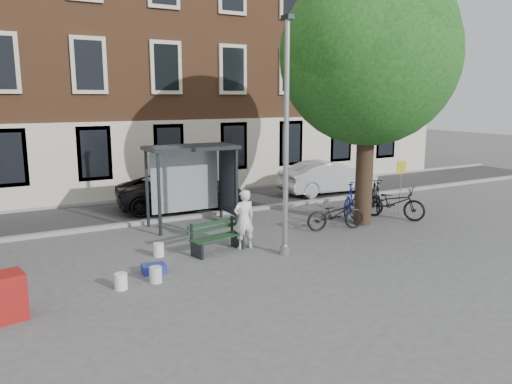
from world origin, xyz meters
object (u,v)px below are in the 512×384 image
Objects in this scene: bus_shelter at (202,166)px; bench at (216,238)px; painter at (244,219)px; notice_sign at (401,176)px; bike_a at (336,214)px; car_dark at (182,191)px; bike_d at (376,196)px; car_silver at (329,177)px; bike_b at (353,199)px; lamppost at (286,150)px; bike_c at (394,202)px.

bench is (-0.89, -3.02, -1.54)m from bus_shelter.
notice_sign reaches higher than painter.
car_dark is at bearing 43.07° from bike_a.
bike_a is at bearing -39.44° from bus_shelter.
notice_sign is (7.58, 0.83, 1.01)m from bench.
bike_d is (2.86, 1.29, 0.08)m from bike_a.
bench is 0.38× the size of car_silver.
bus_shelter reaches higher than car_silver.
bike_a is at bearing 94.37° from bike_b.
bench is at bearing -156.07° from notice_sign.
bike_d is at bearing -13.31° from bus_shelter.
painter is at bearing 76.03° from bike_b.
car_silver is (6.28, 6.30, -2.07)m from lamppost.
lamppost is 2.30m from painter.
bike_b is at bearing -159.00° from painter.
car_dark reaches higher than bike_d.
lamppost is at bearing 166.74° from bike_c.
bike_b is at bearing 172.59° from notice_sign.
car_dark is at bearing 66.30° from bench.
bike_b is at bearing 34.33° from bike_d.
bike_c is (5.41, 1.54, -2.21)m from lamppost.
bus_shelter is 1.72× the size of bench.
painter is 5.67m from car_dark.
painter is at bearing 48.65° from bike_d.
painter is at bearing -91.71° from bus_shelter.
bench is 6.93m from bike_c.
car_silver is at bearing 105.15° from notice_sign.
bus_shelter is at bearing 111.82° from car_silver.
bike_b is (5.25, 1.63, -0.24)m from painter.
bike_a is at bearing -152.54° from notice_sign.
bike_b reaches higher than bench.
car_dark is at bearing 91.08° from car_silver.
notice_sign reaches higher than car_dark.
notice_sign is (6.08, 1.91, -1.40)m from lamppost.
painter is (-0.70, 1.00, -1.95)m from lamppost.
bike_a is at bearing 58.46° from bike_d.
car_silver reaches higher than bike_a.
notice_sign is at bearing -168.56° from painter.
bike_c is at bearing -23.08° from bus_shelter.
bus_shelter is 6.68m from bike_c.
lamppost is 9.13m from car_silver.
bench is 0.84× the size of bike_b.
painter is 5.51m from bike_b.
bench is (-1.50, 1.09, -2.41)m from lamppost.
lamppost is 1.42× the size of car_silver.
notice_sign is at bearing -146.31° from bike_b.
bike_d is (5.61, 2.63, -2.20)m from lamppost.
car_silver is at bearing 45.09° from lamppost.
notice_sign is (0.47, -0.72, 0.80)m from bike_d.
bike_b is at bearing 30.01° from lamppost.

